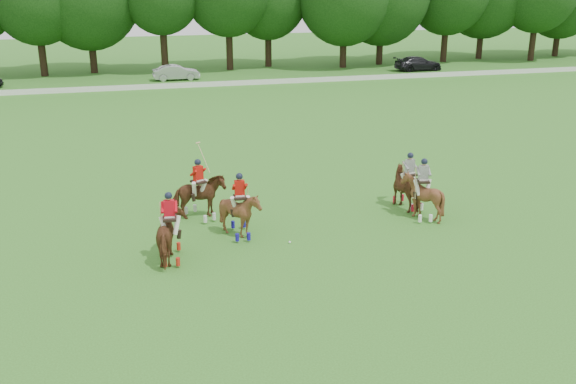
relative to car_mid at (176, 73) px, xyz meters
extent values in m
plane|color=#31641C|center=(-0.53, -42.50, -0.71)|extent=(180.00, 180.00, 0.00)
cylinder|color=black|center=(-12.16, 5.99, 1.62)|extent=(0.70, 0.70, 4.64)
cylinder|color=black|center=(-7.51, 7.02, 1.45)|extent=(0.70, 0.70, 4.31)
cylinder|color=black|center=(-0.56, 5.50, 1.91)|extent=(0.70, 0.70, 5.24)
cylinder|color=black|center=(6.10, 5.74, 1.89)|extent=(0.70, 0.70, 5.19)
cylinder|color=black|center=(10.54, 7.12, 1.53)|extent=(0.70, 0.70, 4.48)
cylinder|color=black|center=(18.01, 4.32, 1.40)|extent=(0.70, 0.70, 4.21)
cylinder|color=black|center=(22.73, 5.67, 1.33)|extent=(0.70, 0.70, 4.07)
cylinder|color=black|center=(30.64, 5.88, 1.69)|extent=(0.70, 0.70, 4.79)
cylinder|color=black|center=(36.07, 7.42, 1.52)|extent=(0.70, 0.70, 4.44)
cylinder|color=black|center=(40.89, 4.24, 1.72)|extent=(0.70, 0.70, 4.86)
cylinder|color=black|center=(46.33, 7.23, 1.24)|extent=(0.70, 0.70, 3.90)
cube|color=white|center=(-0.53, -4.50, -0.49)|extent=(120.00, 0.10, 0.44)
imported|color=#ABACB1|center=(0.00, 0.00, 0.00)|extent=(4.33, 1.62, 1.41)
imported|color=black|center=(24.67, 0.00, 0.01)|extent=(5.01, 2.18, 1.43)
imported|color=#4D2914|center=(-4.08, -40.34, 0.18)|extent=(1.20, 2.20, 1.78)
cube|color=black|center=(-4.08, -40.34, 0.84)|extent=(0.50, 0.61, 0.08)
cylinder|color=tan|center=(-4.38, -40.31, 0.76)|extent=(0.05, 0.21, 1.29)
imported|color=#4D2914|center=(-2.62, -36.61, 0.19)|extent=(2.29, 2.18, 1.79)
cube|color=black|center=(-2.62, -36.61, 0.85)|extent=(0.65, 0.70, 0.08)
cylinder|color=tan|center=(-2.36, -36.47, 1.77)|extent=(0.39, 0.70, 1.08)
imported|color=#4D2914|center=(-1.39, -38.82, 0.18)|extent=(1.53, 1.70, 1.78)
cube|color=black|center=(-1.39, -38.82, 0.84)|extent=(0.47, 0.59, 0.08)
cylinder|color=tan|center=(-1.09, -38.84, 0.76)|extent=(0.04, 0.21, 1.29)
imported|color=#4D2914|center=(6.00, -37.59, 0.15)|extent=(1.34, 2.17, 1.70)
cube|color=black|center=(6.00, -37.59, 0.77)|extent=(0.55, 0.64, 0.08)
cylinder|color=tan|center=(5.71, -37.65, 0.69)|extent=(0.08, 0.21, 1.29)
imported|color=#4D2914|center=(6.02, -38.81, 0.19)|extent=(1.72, 1.86, 1.79)
cube|color=black|center=(6.02, -38.81, 0.85)|extent=(0.53, 0.63, 0.08)
cylinder|color=tan|center=(5.73, -38.75, 0.77)|extent=(0.07, 0.21, 1.29)
sphere|color=white|center=(0.21, -39.99, -0.66)|extent=(0.09, 0.09, 0.09)
camera|label=1|loc=(-5.42, -60.87, 8.60)|focal=40.00mm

